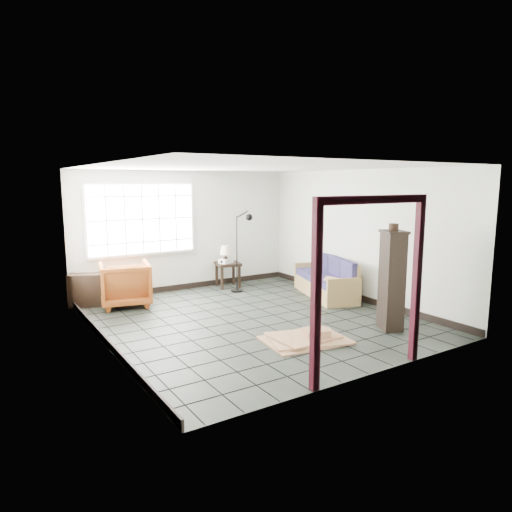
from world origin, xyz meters
TOP-DOWN VIEW (x-y plane):
  - ground at (0.00, 0.00)m, footprint 5.50×5.50m
  - room_shell at (0.00, 0.03)m, footprint 5.02×5.52m
  - window_panel at (-1.00, 2.70)m, footprint 2.32×0.08m
  - doorway_trim at (0.00, -2.70)m, footprint 1.80×0.08m
  - futon_sofa at (2.21, 0.56)m, footprint 1.24×1.98m
  - armchair at (-1.59, 2.05)m, footprint 1.06×1.01m
  - side_table at (0.84, 2.40)m, footprint 0.59×0.59m
  - table_lamp at (0.78, 2.38)m, footprint 0.31×0.31m
  - projector at (0.77, 2.37)m, footprint 0.33×0.30m
  - floor_lamp at (0.92, 1.86)m, footprint 0.46×0.31m
  - console_shelf at (-2.15, 2.40)m, footprint 0.86×0.62m
  - tall_shelf at (1.59, -1.65)m, footprint 0.49×0.54m
  - pot at (1.56, -1.67)m, footprint 0.19×0.19m
  - open_box at (2.15, 0.02)m, footprint 1.00×0.61m
  - cardboard_pile at (0.10, -1.38)m, footprint 1.34×1.10m

SIDE VIEW (x-z plane):
  - ground at x=0.00m, z-range 0.00..0.00m
  - cardboard_pile at x=0.10m, z-range -0.04..0.14m
  - open_box at x=2.15m, z-range -0.07..0.46m
  - futon_sofa at x=2.21m, z-range -0.11..0.71m
  - console_shelf at x=-2.15m, z-range 0.00..0.63m
  - side_table at x=0.84m, z-range 0.18..0.74m
  - armchair at x=-1.59m, z-range 0.00..0.93m
  - projector at x=0.77m, z-range 0.56..0.66m
  - tall_shelf at x=1.59m, z-range 0.01..1.62m
  - table_lamp at x=0.78m, z-range 0.64..1.03m
  - floor_lamp at x=0.92m, z-range 0.06..1.82m
  - doorway_trim at x=0.00m, z-range 0.28..2.48m
  - window_panel at x=-1.00m, z-range 0.84..2.36m
  - pot at x=1.56m, z-range 1.60..1.71m
  - room_shell at x=0.00m, z-range 0.37..2.98m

